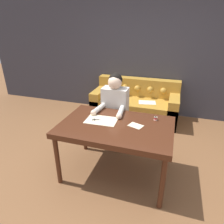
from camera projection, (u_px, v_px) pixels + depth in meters
name	position (u px, v px, depth m)	size (l,w,h in m)	color
ground_plane	(118.00, 177.00, 2.72)	(16.00, 16.00, 0.00)	brown
wall_back	(149.00, 55.00, 4.20)	(8.00, 0.06, 2.60)	#383842
dining_table	(116.00, 130.00, 2.52)	(1.40, 0.92, 0.76)	#472314
couch	(135.00, 105.00, 4.30)	(1.76, 0.82, 0.82)	#B7842D
person	(115.00, 113.00, 3.10)	(0.44, 0.60, 1.26)	#33281E
pattern_paper_main	(101.00, 120.00, 2.60)	(0.42, 0.29, 0.00)	beige
pattern_paper_offcut	(136.00, 126.00, 2.46)	(0.20, 0.17, 0.00)	beige
scissors	(97.00, 120.00, 2.61)	(0.21, 0.13, 0.01)	silver
thread_spool	(155.00, 118.00, 2.60)	(0.04, 0.04, 0.05)	red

